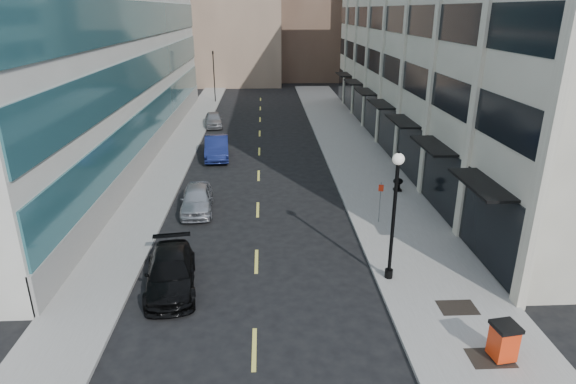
{
  "coord_description": "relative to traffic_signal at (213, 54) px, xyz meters",
  "views": [
    {
      "loc": [
        0.48,
        -11.2,
        10.62
      ],
      "look_at": [
        1.58,
        11.14,
        2.13
      ],
      "focal_mm": 30.0,
      "sensor_mm": 36.0,
      "label": 1
    }
  ],
  "objects": [
    {
      "name": "sign_post",
      "position": [
        11.9,
        -36.29,
        -4.12
      ],
      "size": [
        0.26,
        0.11,
        2.22
      ],
      "rotation": [
        0.0,
        0.0,
        -0.3
      ],
      "color": "slate",
      "rests_on": "sidewalk_right"
    },
    {
      "name": "building_left",
      "position": [
        -10.45,
        -21.0,
        4.27
      ],
      "size": [
        16.14,
        46.0,
        20.0
      ],
      "color": "silver",
      "rests_on": "ground"
    },
    {
      "name": "lamppost",
      "position": [
        11.04,
        -41.91,
        -2.33
      ],
      "size": [
        0.46,
        0.46,
        5.52
      ],
      "color": "black",
      "rests_on": "sidewalk_right"
    },
    {
      "name": "sidewalk_right",
      "position": [
        13.0,
        -28.0,
        -5.64
      ],
      "size": [
        5.0,
        80.0,
        0.15
      ],
      "primitive_type": "cube",
      "color": "gray",
      "rests_on": "ground"
    },
    {
      "name": "building_right",
      "position": [
        22.44,
        -21.01,
        3.28
      ],
      "size": [
        15.3,
        46.5,
        18.25
      ],
      "color": "beige",
      "rests_on": "ground"
    },
    {
      "name": "sidewalk_left",
      "position": [
        -1.0,
        -28.0,
        -5.64
      ],
      "size": [
        3.0,
        80.0,
        0.15
      ],
      "primitive_type": "cube",
      "color": "gray",
      "rests_on": "ground"
    },
    {
      "name": "grate_mid",
      "position": [
        13.1,
        -47.0,
        -5.56
      ],
      "size": [
        1.4,
        1.0,
        0.01
      ],
      "primitive_type": "cube",
      "color": "black",
      "rests_on": "sidewalk_right"
    },
    {
      "name": "car_blue_sedan",
      "position": [
        2.3,
        -23.61,
        -4.9
      ],
      "size": [
        2.14,
        5.12,
        1.64
      ],
      "primitive_type": "imported",
      "rotation": [
        0.0,
        0.0,
        0.08
      ],
      "color": "navy",
      "rests_on": "ground"
    },
    {
      "name": "car_silver_sedan",
      "position": [
        2.12,
        -34.0,
        -4.99
      ],
      "size": [
        2.01,
        4.38,
        1.46
      ],
      "primitive_type": "imported",
      "rotation": [
        0.0,
        0.0,
        0.07
      ],
      "color": "#919599",
      "rests_on": "ground"
    },
    {
      "name": "skyline_tan_far",
      "position": [
        -8.5,
        30.0,
        5.28
      ],
      "size": [
        12.0,
        14.0,
        22.0
      ],
      "primitive_type": "cube",
      "color": "#9A7D65",
      "rests_on": "ground"
    },
    {
      "name": "skyline_stone",
      "position": [
        23.5,
        18.0,
        4.28
      ],
      "size": [
        10.0,
        14.0,
        20.0
      ],
      "primitive_type": "cube",
      "color": "beige",
      "rests_on": "ground"
    },
    {
      "name": "urn_planter",
      "position": [
        14.1,
        -31.76,
        -5.06
      ],
      "size": [
        0.6,
        0.6,
        0.83
      ],
      "rotation": [
        0.0,
        0.0,
        0.02
      ],
      "color": "black",
      "rests_on": "sidewalk_right"
    },
    {
      "name": "traffic_signal",
      "position": [
        0.0,
        0.0,
        0.0
      ],
      "size": [
        0.66,
        0.66,
        6.98
      ],
      "color": "black",
      "rests_on": "ground"
    },
    {
      "name": "road_centerline",
      "position": [
        5.5,
        -31.0,
        -5.71
      ],
      "size": [
        0.15,
        68.2,
        0.01
      ],
      "color": "#D8CC4C",
      "rests_on": "ground"
    },
    {
      "name": "trash_bin",
      "position": [
        13.42,
        -47.0,
        -4.89
      ],
      "size": [
        0.88,
        0.93,
        1.26
      ],
      "rotation": [
        0.0,
        0.0,
        0.15
      ],
      "color": "red",
      "rests_on": "sidewalk_right"
    },
    {
      "name": "grate_far",
      "position": [
        13.1,
        -44.2,
        -5.56
      ],
      "size": [
        1.4,
        1.0,
        0.01
      ],
      "primitive_type": "cube",
      "color": "black",
      "rests_on": "sidewalk_right"
    },
    {
      "name": "car_grey_sedan",
      "position": [
        1.04,
        -13.0,
        -5.02
      ],
      "size": [
        2.13,
        4.26,
        1.39
      ],
      "primitive_type": "imported",
      "rotation": [
        0.0,
        0.0,
        0.12
      ],
      "color": "gray",
      "rests_on": "ground"
    },
    {
      "name": "car_black_pickup",
      "position": [
        2.08,
        -42.0,
        -5.02
      ],
      "size": [
        2.58,
        5.0,
        1.39
      ],
      "primitive_type": "imported",
      "rotation": [
        0.0,
        0.0,
        0.14
      ],
      "color": "black",
      "rests_on": "ground"
    }
  ]
}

